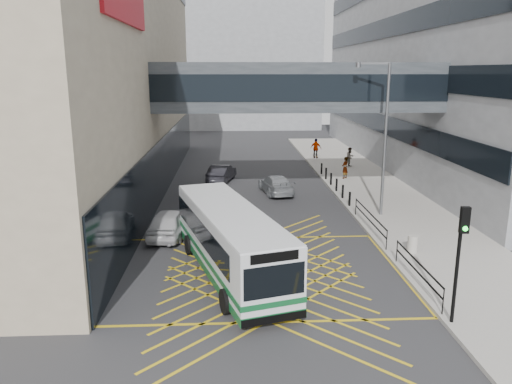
{
  "coord_description": "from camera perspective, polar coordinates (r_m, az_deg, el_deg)",
  "views": [
    {
      "loc": [
        -1.22,
        -20.21,
        8.53
      ],
      "look_at": [
        0.0,
        4.0,
        2.6
      ],
      "focal_mm": 35.0,
      "sensor_mm": 36.0,
      "label": 1
    }
  ],
  "objects": [
    {
      "name": "car_white",
      "position": [
        26.63,
        -9.85,
        -3.44
      ],
      "size": [
        2.43,
        4.91,
        1.5
      ],
      "primitive_type": "imported",
      "rotation": [
        0.0,
        0.0,
        3.03
      ],
      "color": "silver",
      "rests_on": "ground"
    },
    {
      "name": "pedestrian_a",
      "position": [
        40.16,
        10.14,
        2.74
      ],
      "size": [
        0.83,
        0.83,
        1.71
      ],
      "primitive_type": "imported",
      "rotation": [
        0.0,
        0.0,
        3.92
      ],
      "color": "gray",
      "rests_on": "pavement"
    },
    {
      "name": "box_junction",
      "position": [
        21.97,
        0.53,
        -9.09
      ],
      "size": [
        12.0,
        9.0,
        0.01
      ],
      "color": "gold",
      "rests_on": "ground"
    },
    {
      "name": "pavement",
      "position": [
        37.63,
        12.95,
        0.41
      ],
      "size": [
        6.0,
        54.0,
        0.16
      ],
      "primitive_type": "cube",
      "color": "#A9A49B",
      "rests_on": "ground"
    },
    {
      "name": "car_dark",
      "position": [
        39.27,
        -3.95,
        2.18
      ],
      "size": [
        2.7,
        4.62,
        1.36
      ],
      "primitive_type": "imported",
      "rotation": [
        0.0,
        0.0,
        2.9
      ],
      "color": "black",
      "rests_on": "ground"
    },
    {
      "name": "traffic_light",
      "position": [
        17.73,
        22.32,
        -6.0
      ],
      "size": [
        0.3,
        0.48,
        4.14
      ],
      "rotation": [
        0.0,
        0.0,
        -0.06
      ],
      "color": "black",
      "rests_on": "pavement"
    },
    {
      "name": "car_silver",
      "position": [
        35.39,
        2.29,
        0.93
      ],
      "size": [
        2.57,
        4.68,
        1.38
      ],
      "primitive_type": "imported",
      "rotation": [
        0.0,
        0.0,
        3.31
      ],
      "color": "#9A9EA2",
      "rests_on": "ground"
    },
    {
      "name": "kerb_railings",
      "position": [
        24.43,
        14.89,
        -4.99
      ],
      "size": [
        0.05,
        12.54,
        1.0
      ],
      "color": "black",
      "rests_on": "pavement"
    },
    {
      "name": "bollards",
      "position": [
        36.86,
        8.88,
        1.17
      ],
      "size": [
        0.14,
        10.14,
        0.9
      ],
      "color": "black",
      "rests_on": "pavement"
    },
    {
      "name": "building_far",
      "position": [
        80.22,
        -3.55,
        14.05
      ],
      "size": [
        28.0,
        16.0,
        18.0
      ],
      "primitive_type": "cube",
      "color": "gray",
      "rests_on": "ground"
    },
    {
      "name": "street_lamp",
      "position": [
        29.78,
        14.22,
        6.86
      ],
      "size": [
        1.91,
        1.05,
        8.81
      ],
      "rotation": [
        0.0,
        0.0,
        -0.43
      ],
      "color": "slate",
      "rests_on": "pavement"
    },
    {
      "name": "litter_bin",
      "position": [
        24.76,
        17.46,
        -5.67
      ],
      "size": [
        0.47,
        0.47,
        0.81
      ],
      "primitive_type": "cylinder",
      "color": "#ADA89E",
      "rests_on": "pavement"
    },
    {
      "name": "pedestrian_c",
      "position": [
        49.14,
        6.87,
        4.96
      ],
      "size": [
        1.25,
        1.02,
        1.91
      ],
      "primitive_type": "imported",
      "rotation": [
        0.0,
        0.0,
        2.63
      ],
      "color": "gray",
      "rests_on": "pavement"
    },
    {
      "name": "bus",
      "position": [
        21.29,
        -3.06,
        -5.4
      ],
      "size": [
        5.21,
        10.58,
        2.9
      ],
      "rotation": [
        0.0,
        0.0,
        0.29
      ],
      "color": "silver",
      "rests_on": "ground"
    },
    {
      "name": "skybridge",
      "position": [
        32.51,
        4.67,
        11.88
      ],
      "size": [
        20.0,
        4.1,
        3.0
      ],
      "color": "#393E43",
      "rests_on": "ground"
    },
    {
      "name": "ground",
      "position": [
        21.97,
        0.53,
        -9.1
      ],
      "size": [
        120.0,
        120.0,
        0.0
      ],
      "primitive_type": "plane",
      "color": "#333335"
    },
    {
      "name": "pedestrian_b",
      "position": [
        45.22,
        10.69,
        3.94
      ],
      "size": [
        0.97,
        0.88,
        1.72
      ],
      "primitive_type": "imported",
      "rotation": [
        0.0,
        0.0,
        0.6
      ],
      "color": "gray",
      "rests_on": "pavement"
    }
  ]
}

